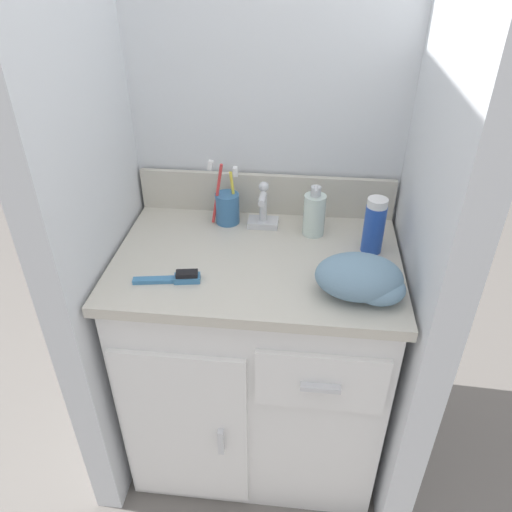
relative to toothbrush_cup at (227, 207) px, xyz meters
name	(u,v)px	position (x,y,z in m)	size (l,w,h in m)	color
ground_plane	(257,439)	(0.11, -0.18, -0.85)	(6.00, 6.00, 0.00)	slate
wall_back	(269,109)	(0.11, 0.13, 0.25)	(0.96, 0.08, 2.20)	silver
wall_left	(80,143)	(-0.33, -0.18, 0.25)	(0.08, 0.60, 2.20)	silver
wall_right	(447,158)	(0.55, -0.18, 0.25)	(0.08, 0.60, 2.20)	silver
vanity	(256,357)	(0.11, -0.18, -0.43)	(0.78, 0.54, 0.79)	white
backsplash	(266,194)	(0.11, 0.07, 0.01)	(0.78, 0.02, 0.13)	beige
sink_faucet	(263,212)	(0.11, -0.01, 0.00)	(0.09, 0.09, 0.14)	silver
toothbrush_cup	(227,207)	(0.00, 0.00, 0.00)	(0.09, 0.07, 0.20)	teal
soap_dispenser	(314,214)	(0.26, -0.04, 0.01)	(0.06, 0.07, 0.16)	silver
shaving_cream_can	(374,226)	(0.42, -0.11, 0.03)	(0.06, 0.06, 0.16)	#234CB2
hairbrush	(176,278)	(-0.08, -0.31, -0.04)	(0.17, 0.05, 0.03)	teal
hand_towel	(363,279)	(0.38, -0.32, 0.00)	(0.22, 0.16, 0.10)	#6B8EA8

